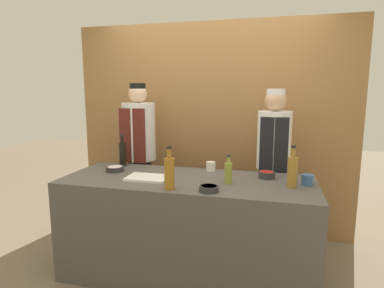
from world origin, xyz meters
name	(u,v)px	position (x,y,z in m)	size (l,w,h in m)	color
ground_plane	(187,273)	(0.00, 0.00, 0.00)	(14.00, 14.00, 0.00)	#756651
cabinet_wall	(212,129)	(0.00, 1.09, 1.20)	(3.21, 0.18, 2.40)	olive
counter	(187,227)	(0.00, 0.00, 0.45)	(2.17, 0.82, 0.89)	#514C47
sauce_bowl_white	(115,169)	(-0.74, 0.09, 0.92)	(0.17, 0.17, 0.05)	#2D2D2D
sauce_bowl_green	(209,188)	(0.25, -0.29, 0.92)	(0.15, 0.15, 0.04)	#2D2D2D
sauce_bowl_red	(267,174)	(0.66, 0.20, 0.92)	(0.14, 0.14, 0.06)	#2D2D2D
cutting_board	(147,178)	(-0.33, -0.09, 0.90)	(0.35, 0.25, 0.02)	white
bottle_soy	(123,153)	(-0.77, 0.33, 1.02)	(0.07, 0.07, 0.32)	black
bottle_vinegar	(292,171)	(0.86, -0.03, 1.02)	(0.08, 0.08, 0.34)	olive
bottle_amber	(169,173)	(-0.06, -0.32, 1.02)	(0.08, 0.08, 0.34)	#9E661E
bottle_oil	(228,172)	(0.36, -0.04, 0.98)	(0.06, 0.06, 0.24)	olive
cup_blue	(307,180)	(0.99, 0.07, 0.93)	(0.09, 0.09, 0.09)	#386093
cup_cream	(211,166)	(0.14, 0.32, 0.94)	(0.09, 0.09, 0.09)	silver
chef_left	(139,156)	(-0.71, 0.61, 0.93)	(0.36, 0.36, 1.72)	#28282D
chef_right	(273,165)	(0.71, 0.61, 0.91)	(0.33, 0.33, 1.66)	#28282D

